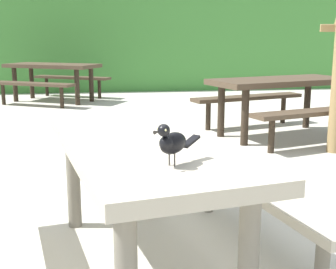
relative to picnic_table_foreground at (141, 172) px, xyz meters
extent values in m
plane|color=beige|center=(-0.35, 0.11, -0.56)|extent=(60.00, 60.00, 0.00)
cube|color=#428438|center=(-0.35, 9.22, 0.57)|extent=(28.00, 1.81, 2.26)
cube|color=#B2A893|center=(0.00, 0.00, 0.15)|extent=(1.11, 1.92, 0.07)
cylinder|color=slate|center=(0.40, -0.63, -0.22)|extent=(0.09, 0.09, 0.67)
cylinder|color=slate|center=(-0.40, 0.63, -0.22)|extent=(0.09, 0.09, 0.67)
cylinder|color=slate|center=(0.12, 0.74, -0.22)|extent=(0.09, 0.09, 0.67)
cube|color=#B2A893|center=(-0.69, -0.14, -0.14)|extent=(0.62, 1.73, 0.05)
cylinder|color=slate|center=(-0.81, 0.49, -0.36)|extent=(0.07, 0.07, 0.39)
cube|color=#B2A893|center=(0.69, 0.14, -0.14)|extent=(0.62, 1.73, 0.05)
cylinder|color=slate|center=(0.81, -0.49, -0.36)|extent=(0.07, 0.07, 0.39)
cylinder|color=slate|center=(0.56, 0.77, -0.36)|extent=(0.07, 0.07, 0.39)
ellipsoid|color=black|center=(0.09, -0.54, 0.28)|extent=(0.16, 0.15, 0.09)
ellipsoid|color=black|center=(0.06, -0.57, 0.29)|extent=(0.09, 0.09, 0.06)
sphere|color=black|center=(0.05, -0.58, 0.34)|extent=(0.05, 0.05, 0.05)
sphere|color=#EAE08C|center=(0.05, -0.61, 0.35)|extent=(0.01, 0.01, 0.01)
sphere|color=#EAE08C|center=(0.03, -0.58, 0.35)|extent=(0.01, 0.01, 0.01)
cone|color=black|center=(0.02, -0.61, 0.34)|extent=(0.03, 0.03, 0.02)
cube|color=black|center=(0.18, -0.46, 0.27)|extent=(0.10, 0.09, 0.04)
cylinder|color=#47423D|center=(0.10, -0.56, 0.21)|extent=(0.01, 0.01, 0.05)
cylinder|color=#47423D|center=(0.08, -0.54, 0.21)|extent=(0.01, 0.01, 0.05)
cube|color=#473828|center=(2.05, 3.23, 0.15)|extent=(1.94, 1.25, 0.07)
cylinder|color=#2E241A|center=(2.79, 3.18, -0.22)|extent=(0.09, 0.09, 0.67)
cylinder|color=#2E241A|center=(2.64, 3.68, -0.22)|extent=(0.09, 0.09, 0.67)
cylinder|color=#2E241A|center=(1.45, 2.77, -0.22)|extent=(0.09, 0.09, 0.67)
cylinder|color=#2E241A|center=(1.30, 3.28, -0.22)|extent=(0.09, 0.09, 0.67)
cube|color=#473828|center=(2.25, 2.56, -0.14)|extent=(1.72, 0.76, 0.05)
cylinder|color=#2E241A|center=(1.63, 2.37, -0.36)|extent=(0.07, 0.07, 0.39)
cube|color=#473828|center=(1.84, 3.90, -0.14)|extent=(1.72, 0.76, 0.05)
cylinder|color=#2E241A|center=(2.46, 4.08, -0.36)|extent=(0.07, 0.07, 0.39)
cylinder|color=#2E241A|center=(1.23, 3.71, -0.36)|extent=(0.07, 0.07, 0.39)
cube|color=#473828|center=(-1.16, 6.91, 0.15)|extent=(1.95, 1.52, 0.07)
cylinder|color=#2E241A|center=(-0.67, 6.34, -0.22)|extent=(0.09, 0.09, 0.67)
cylinder|color=#2E241A|center=(-0.42, 6.81, -0.22)|extent=(0.09, 0.09, 0.67)
cylinder|color=#2E241A|center=(-1.91, 7.01, -0.22)|extent=(0.09, 0.09, 0.67)
cylinder|color=#2E241A|center=(-1.66, 7.47, -0.22)|extent=(0.09, 0.09, 0.67)
cube|color=#473828|center=(-1.49, 6.29, -0.14)|extent=(1.64, 1.05, 0.05)
cylinder|color=#2E241A|center=(-0.93, 5.99, -0.36)|extent=(0.07, 0.07, 0.39)
cylinder|color=#2E241A|center=(-2.06, 6.59, -0.36)|extent=(0.07, 0.07, 0.39)
cube|color=#473828|center=(-0.83, 7.53, -0.14)|extent=(1.64, 1.05, 0.05)
cylinder|color=#2E241A|center=(-0.27, 7.22, -0.36)|extent=(0.07, 0.07, 0.39)
cylinder|color=#2E241A|center=(-1.40, 7.83, -0.36)|extent=(0.07, 0.07, 0.39)
cube|color=#A08050|center=(2.36, 2.51, 0.80)|extent=(0.34, 0.09, 0.08)
camera|label=1|loc=(-0.18, -2.35, 0.71)|focal=49.03mm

